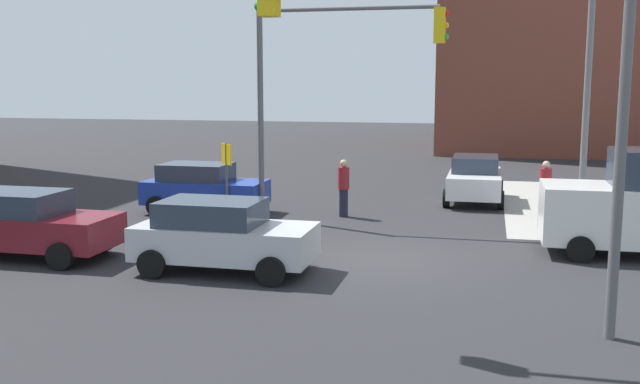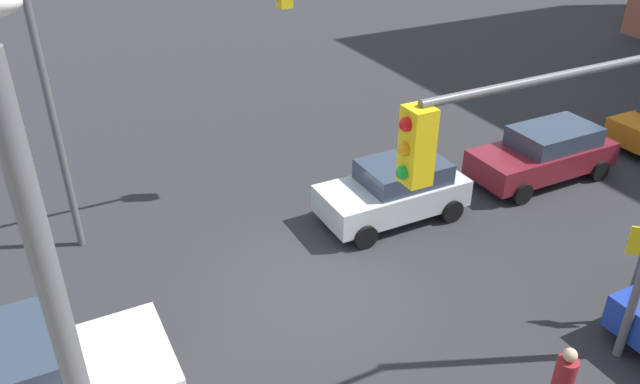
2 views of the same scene
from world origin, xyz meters
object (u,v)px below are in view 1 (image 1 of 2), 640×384
Objects in this scene: street_lamp_corner at (590,66)px; mailbox_blue at (621,204)px; traffic_signal_nw_corner at (331,68)px; coupe_silver at (222,235)px; coupe_maroon at (22,223)px; traffic_signal_se_corner at (471,54)px; hatchback_blue at (203,187)px; pedestrian_walking_north at (628,189)px; pedestrian_waiting at (344,187)px; pedestrian_crossing at (545,188)px; hatchback_white at (475,178)px.

street_lamp_corner is 4.09m from mailbox_blue.
traffic_signal_nw_corner is 1.63× the size of coupe_silver.
traffic_signal_nw_corner is 1.45× the size of coupe_maroon.
traffic_signal_se_corner is 11.06m from mailbox_blue.
mailbox_blue is at bearing 0.81° from hatchback_blue.
pedestrian_walking_north is at bearing 42.81° from coupe_silver.
street_lamp_corner is (7.47, 0.93, 0.05)m from traffic_signal_nw_corner.
coupe_maroon is at bearing 165.87° from traffic_signal_se_corner.
traffic_signal_se_corner is 11.63m from coupe_maroon.
street_lamp_corner is at bearing 2.97° from hatchback_blue.
coupe_silver is (-1.04, -6.47, -3.81)m from traffic_signal_nw_corner.
hatchback_blue is at bearing 73.56° from coupe_maroon.
street_lamp_corner reaches higher than pedestrian_waiting.
mailbox_blue is 0.32× the size of coupe_maroon.
coupe_maroon is 15.23m from pedestrian_crossing.
traffic_signal_nw_corner is 1.00× the size of traffic_signal_se_corner.
street_lamp_corner reaches higher than pedestrian_crossing.
traffic_signal_nw_corner is at bearing -132.35° from hatchback_white.
pedestrian_crossing is (6.48, 2.00, -3.71)m from traffic_signal_nw_corner.
hatchback_white is (-3.21, 3.74, -3.86)m from street_lamp_corner.
traffic_signal_nw_corner is at bearing -4.24° from hatchback_blue.
pedestrian_waiting is (-4.10, 9.70, -3.72)m from traffic_signal_se_corner.
pedestrian_waiting reaches higher than hatchback_blue.
coupe_maroon reaches higher than mailbox_blue.
street_lamp_corner is 6.26m from hatchback_white.
coupe_silver is (-5.42, 2.53, -3.83)m from traffic_signal_se_corner.
street_lamp_corner reaches higher than pedestrian_walking_north.
traffic_signal_nw_corner reaches higher than coupe_silver.
pedestrian_crossing is (7.52, 8.47, 0.10)m from coupe_silver.
mailbox_blue is at bearing 59.35° from pedestrian_walking_north.
traffic_signal_se_corner is 3.79× the size of pedestrian_walking_north.
pedestrian_crossing is at bearing 33.11° from coupe_maroon.
pedestrian_crossing reaches higher than coupe_silver.
traffic_signal_se_corner is at bearing -113.37° from mailbox_blue.
traffic_signal_se_corner is 3.55× the size of pedestrian_waiting.
mailbox_blue is 0.36× the size of coupe_silver.
pedestrian_waiting is at bearing -2.58° from pedestrian_walking_north.
hatchback_white and hatchback_blue have the same top height.
hatchback_blue is at bearing -5.72° from pedestrian_walking_north.
hatchback_blue is at bearing -30.91° from pedestrian_crossing.
coupe_silver is 12.34m from hatchback_white.
pedestrian_crossing is at bearing 8.84° from hatchback_blue.
traffic_signal_nw_corner is 7.37m from hatchback_white.
traffic_signal_nw_corner is 7.52m from street_lamp_corner.
mailbox_blue is 5.93m from hatchback_white.
pedestrian_walking_north is at bearing -70.43° from pedestrian_waiting.
hatchback_blue is 2.28× the size of pedestrian_walking_north.
mailbox_blue is 0.37× the size of hatchback_blue.
pedestrian_walking_north is at bearing 75.96° from mailbox_blue.
pedestrian_crossing is at bearing 2.48° from pedestrian_walking_north.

